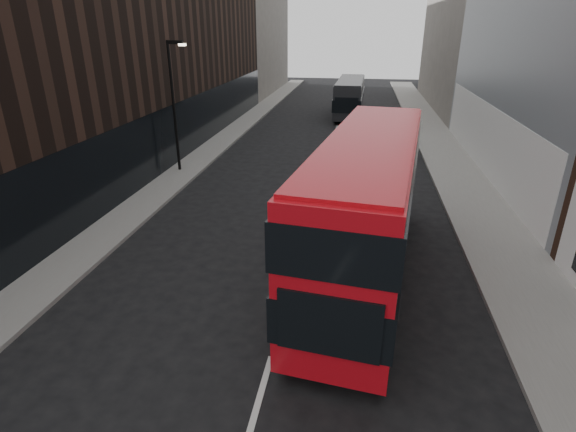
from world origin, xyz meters
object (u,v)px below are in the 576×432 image
at_px(street_lamp, 174,98).
at_px(car_b, 357,158).
at_px(red_bus, 367,202).
at_px(car_c, 393,141).
at_px(grey_bus, 350,96).
at_px(car_a, 337,157).

xyz_separation_m(street_lamp, car_b, (10.08, 2.26, -3.55)).
distance_m(red_bus, car_c, 16.78).
xyz_separation_m(grey_bus, car_b, (1.06, -17.13, -1.14)).
bearing_deg(car_a, car_c, 53.69).
distance_m(street_lamp, car_b, 10.92).
distance_m(street_lamp, red_bus, 14.66).
bearing_deg(grey_bus, street_lamp, -113.62).
relative_size(car_a, car_b, 1.08).
height_order(red_bus, grey_bus, red_bus).
bearing_deg(street_lamp, car_b, 12.66).
bearing_deg(street_lamp, car_a, 12.68).
bearing_deg(car_b, car_a, -162.40).
distance_m(red_bus, grey_bus, 29.57).
xyz_separation_m(street_lamp, red_bus, (10.48, -10.13, -1.54)).
relative_size(car_b, car_c, 0.71).
bearing_deg(car_b, red_bus, -83.06).
xyz_separation_m(red_bus, car_b, (-0.41, 12.40, -2.01)).
xyz_separation_m(car_b, car_c, (2.29, 4.17, 0.15)).
bearing_deg(red_bus, street_lamp, 143.56).
xyz_separation_m(street_lamp, car_c, (12.36, 6.44, -3.40)).
distance_m(street_lamp, car_a, 9.75).
bearing_deg(car_c, street_lamp, -154.65).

